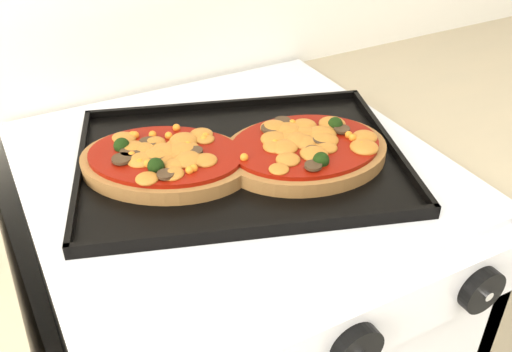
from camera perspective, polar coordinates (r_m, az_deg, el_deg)
control_panel at (r=0.69m, az=9.88°, el=-15.12°), size 0.60×0.02×0.09m
knob_center at (r=0.68m, az=10.04°, el=-16.63°), size 0.06×0.02×0.06m
knob_right at (r=0.78m, az=21.61°, el=-10.58°), size 0.06×0.02×0.06m
baking_tray at (r=0.84m, az=-1.59°, el=1.79°), size 0.56×0.48×0.02m
pizza_left at (r=0.82m, az=-9.02°, el=1.70°), size 0.30×0.28×0.04m
pizza_right at (r=0.84m, az=4.92°, el=2.72°), size 0.28×0.23×0.04m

